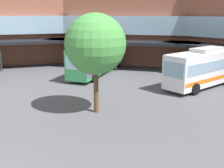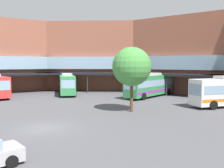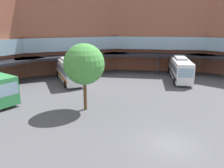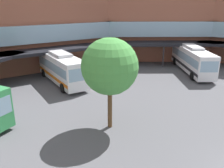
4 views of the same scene
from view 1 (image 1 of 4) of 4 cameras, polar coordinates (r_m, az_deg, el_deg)
station_building at (r=26.38m, az=8.03°, el=13.23°), size 72.93×43.84×14.05m
bus_0 at (r=29.64m, az=18.89°, el=3.38°), size 5.91×10.95×3.91m
bus_4 at (r=33.70m, az=-3.08°, el=5.42°), size 4.94×12.02×3.91m
plaza_tree at (r=19.93m, az=-3.45°, el=8.14°), size 4.41×4.41×7.33m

